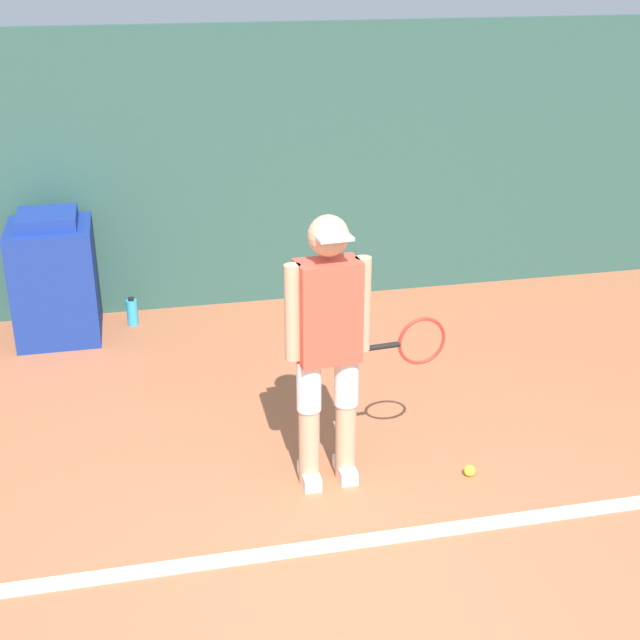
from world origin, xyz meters
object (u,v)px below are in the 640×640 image
Objects in this scene: water_bottle at (132,312)px; tennis_player at (330,341)px; tennis_ball at (470,471)px; covered_chair at (55,278)px.

tennis_player is at bearing -67.34° from water_bottle.
tennis_player reaches higher than tennis_ball.
tennis_player is at bearing 169.50° from tennis_ball.
covered_chair is 0.68m from water_bottle.
tennis_ball is (0.81, -0.15, -0.85)m from tennis_player.
water_bottle is at bearing 8.75° from covered_chair.
water_bottle is at bearing 124.84° from tennis_ball.
covered_chair reaches higher than tennis_ball.
tennis_player is 6.77× the size of water_bottle.
covered_chair is 4.27× the size of water_bottle.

